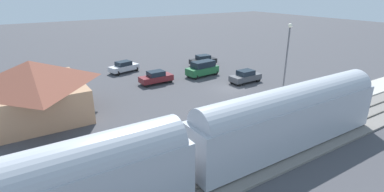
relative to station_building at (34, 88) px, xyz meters
The scene contains 11 objects.
ground_plane 22.55m from the station_building, 100.31° to the right, with size 200.00×200.00×0.00m, color #424247.
railway_track 28.57m from the station_building, 129.29° to the right, with size 4.80×70.00×0.30m.
platform 26.23m from the station_building, 122.47° to the right, with size 3.20×46.00×0.30m.
station_building is the anchor object (origin of this frame).
pedestrian_on_platform 30.32m from the station_building, 119.25° to the right, with size 0.36×0.36×1.71m.
suv_green 22.49m from the station_building, 82.73° to the right, with size 2.39×5.06×2.22m.
sedan_black 27.23m from the station_building, 72.76° to the right, with size 2.07×4.59×1.74m.
sedan_charcoal 25.60m from the station_building, 96.82° to the right, with size 1.95×4.54×1.74m.
sedan_silver 17.22m from the station_building, 50.17° to the right, with size 2.87×4.81×1.74m.
sedan_maroon 15.31m from the station_building, 77.94° to the right, with size 1.97×4.55×1.74m.
light_pole_near_platform 26.03m from the station_building, 115.61° to the right, with size 0.44×0.44×8.84m.
Camera 1 is at (-27.54, 23.53, 12.16)m, focal length 27.39 mm.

